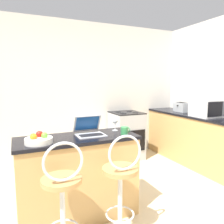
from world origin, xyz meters
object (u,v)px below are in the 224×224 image
(mug_green, at_px, (125,131))
(fruit_bowl, at_px, (39,140))
(toaster, at_px, (181,107))
(wine_glass_tall, at_px, (115,121))
(stove_range, at_px, (126,135))
(bar_stool_near, at_px, (63,203))
(laptop, at_px, (89,130))
(microwave, at_px, (207,108))
(bar_stool_far, at_px, (121,190))

(mug_green, bearing_deg, fruit_bowl, 178.69)
(toaster, xyz_separation_m, wine_glass_tall, (-1.89, -0.99, 0.03))
(stove_range, xyz_separation_m, wine_glass_tall, (-0.88, -1.37, 0.57))
(bar_stool_near, relative_size, wine_glass_tall, 6.37)
(wine_glass_tall, bearing_deg, mug_green, -87.52)
(laptop, xyz_separation_m, microwave, (2.21, 0.41, 0.10))
(mug_green, bearing_deg, laptop, 155.68)
(bar_stool_far, height_order, fruit_bowl, bar_stool_far)
(laptop, distance_m, microwave, 2.25)
(bar_stool_far, height_order, mug_green, bar_stool_far)
(bar_stool_far, distance_m, laptop, 0.74)
(microwave, bearing_deg, bar_stool_far, -155.38)
(toaster, height_order, wine_glass_tall, toaster)
(toaster, bearing_deg, fruit_bowl, -156.66)
(stove_range, height_order, wine_glass_tall, wine_glass_tall)
(microwave, xyz_separation_m, toaster, (0.03, 0.65, -0.06))
(bar_stool_near, height_order, stove_range, bar_stool_near)
(stove_range, bearing_deg, wine_glass_tall, -122.74)
(bar_stool_near, bearing_deg, toaster, 31.21)
(mug_green, xyz_separation_m, fruit_bowl, (-0.91, 0.02, -0.01))
(toaster, xyz_separation_m, fruit_bowl, (-2.79, -1.20, -0.05))
(microwave, relative_size, mug_green, 4.54)
(laptop, bearing_deg, toaster, 25.36)
(laptop, bearing_deg, bar_stool_far, -77.27)
(bar_stool_near, relative_size, laptop, 3.42)
(bar_stool_near, height_order, wine_glass_tall, wine_glass_tall)
(stove_range, relative_size, mug_green, 9.28)
(bar_stool_far, distance_m, fruit_bowl, 0.91)
(mug_green, bearing_deg, stove_range, 61.49)
(fruit_bowl, bearing_deg, bar_stool_near, -72.10)
(toaster, distance_m, stove_range, 1.21)
(stove_range, bearing_deg, laptop, -130.48)
(bar_stool_near, height_order, bar_stool_far, same)
(bar_stool_near, distance_m, laptop, 0.84)
(bar_stool_far, bearing_deg, wine_glass_tall, 70.05)
(toaster, bearing_deg, bar_stool_near, -148.79)
(bar_stool_far, relative_size, laptop, 3.42)
(microwave, bearing_deg, wine_glass_tall, -169.70)
(fruit_bowl, bearing_deg, wine_glass_tall, 13.30)
(fruit_bowl, bearing_deg, microwave, 11.28)
(laptop, bearing_deg, mug_green, -24.32)
(bar_stool_near, height_order, toaster, toaster)
(toaster, bearing_deg, stove_range, 159.65)
(bar_stool_near, xyz_separation_m, microwave, (2.63, 0.96, 0.57))
(stove_range, distance_m, wine_glass_tall, 1.72)
(wine_glass_tall, bearing_deg, bar_stool_near, -141.04)
(wine_glass_tall, height_order, fruit_bowl, wine_glass_tall)
(bar_stool_near, distance_m, mug_green, 0.98)
(laptop, relative_size, toaster, 1.05)
(bar_stool_far, xyz_separation_m, laptop, (-0.12, 0.55, 0.47))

